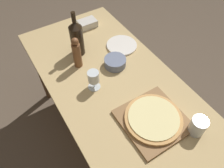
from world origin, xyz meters
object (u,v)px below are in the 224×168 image
pepper_mill (77,53)px  small_bowl (115,62)px  pizza (154,118)px  wine_bottle (77,38)px  wine_glass (93,78)px

pepper_mill → small_bowl: size_ratio=1.56×
pizza → wine_bottle: 0.74m
pepper_mill → wine_glass: (-0.00, -0.22, -0.02)m
wine_glass → small_bowl: bearing=23.4°
small_bowl → pepper_mill: bearing=148.0°
pizza → wine_glass: 0.42m
wine_bottle → pepper_mill: size_ratio=1.43×
wine_glass → small_bowl: wine_glass is taller
wine_glass → pepper_mill: bearing=89.6°
pepper_mill → small_bowl: 0.26m
pizza → small_bowl: small_bowl is taller
pizza → wine_bottle: bearing=97.9°
pepper_mill → small_bowl: bearing=-32.0°
pizza → wine_bottle: wine_bottle is taller
pepper_mill → small_bowl: pepper_mill is taller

